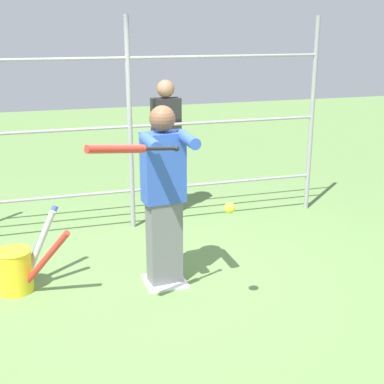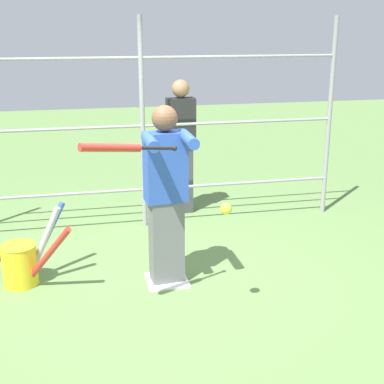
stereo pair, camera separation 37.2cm
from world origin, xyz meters
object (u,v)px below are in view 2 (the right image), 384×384
at_px(baseball_bat_swinging, 119,148).
at_px(bat_bucket, 22,261).
at_px(bystander_behind_fence, 181,145).
at_px(batter, 166,191).
at_px(softball_in_flight, 226,209).

xyz_separation_m(baseball_bat_swinging, bat_bucket, (0.91, -0.96, -1.29)).
bearing_deg(baseball_bat_swinging, bystander_behind_fence, -110.73).
relative_size(baseball_bat_swinging, bystander_behind_fence, 0.46).
bearing_deg(bystander_behind_fence, batter, 74.78).
distance_m(baseball_bat_swinging, softball_in_flight, 1.01).
xyz_separation_m(bat_bucket, bystander_behind_fence, (-1.94, -1.76, 0.68)).
bearing_deg(bat_bucket, softball_in_flight, 149.98).
relative_size(batter, baseball_bat_swinging, 2.13).
relative_size(batter, bat_bucket, 1.62).
xyz_separation_m(batter, bystander_behind_fence, (-0.56, -2.04, -0.02)).
distance_m(batter, bystander_behind_fence, 2.12).
bearing_deg(bat_bucket, bystander_behind_fence, -137.72).
relative_size(softball_in_flight, bystander_behind_fence, 0.05).
height_order(softball_in_flight, bat_bucket, softball_in_flight).
distance_m(batter, softball_in_flight, 0.83).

